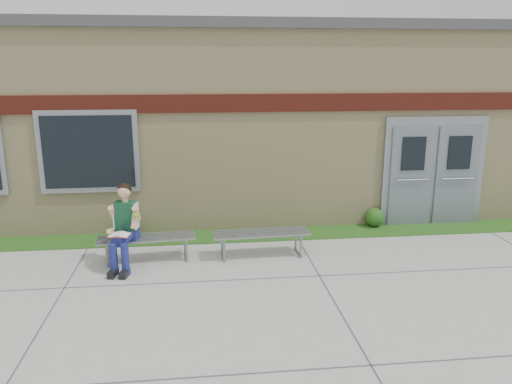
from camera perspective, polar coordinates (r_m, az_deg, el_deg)
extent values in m
plane|color=#9E9E99|center=(7.64, 0.71, -11.43)|extent=(80.00, 80.00, 0.00)
cube|color=#144C15|center=(10.03, -1.15, -4.95)|extent=(16.00, 0.80, 0.02)
cube|color=beige|center=(12.93, -2.62, 8.44)|extent=(16.00, 6.00, 4.00)
cube|color=#3F3F42|center=(12.88, -2.73, 17.77)|extent=(16.20, 6.20, 0.20)
cube|color=maroon|center=(9.86, -1.43, 10.12)|extent=(16.00, 0.06, 0.35)
cube|color=gray|center=(10.15, -18.56, 4.38)|extent=(1.90, 0.08, 1.60)
cube|color=black|center=(10.11, -18.61, 4.34)|extent=(1.70, 0.04, 1.40)
cube|color=gray|center=(11.15, 19.58, 2.25)|extent=(2.20, 0.08, 2.30)
cube|color=slate|center=(10.91, 17.29, 1.65)|extent=(0.92, 0.06, 2.10)
cube|color=slate|center=(11.35, 21.92, 1.73)|extent=(0.92, 0.06, 2.10)
cube|color=gray|center=(8.88, -12.39, -5.13)|extent=(1.70, 0.61, 0.03)
cube|color=gray|center=(9.05, -16.53, -6.55)|extent=(0.08, 0.46, 0.38)
cube|color=gray|center=(8.91, -8.03, -6.42)|extent=(0.08, 0.46, 0.38)
cube|color=gray|center=(8.88, 0.59, -4.70)|extent=(1.73, 0.55, 0.03)
cube|color=gray|center=(8.91, -3.80, -6.27)|extent=(0.06, 0.48, 0.39)
cube|color=gray|center=(9.06, 4.89, -5.91)|extent=(0.06, 0.48, 0.39)
cube|color=navy|center=(8.84, -14.46, -4.65)|extent=(0.40, 0.32, 0.17)
cube|color=#0F382A|center=(8.72, -14.64, -2.63)|extent=(0.37, 0.27, 0.49)
sphere|color=#DDA67A|center=(8.60, -14.84, 0.08)|extent=(0.26, 0.26, 0.22)
sphere|color=black|center=(8.61, -14.80, 0.25)|extent=(0.27, 0.27, 0.24)
cylinder|color=navy|center=(8.62, -15.65, -5.08)|extent=(0.24, 0.47, 0.16)
cylinder|color=navy|center=(8.55, -14.43, -5.13)|extent=(0.24, 0.47, 0.16)
cylinder|color=navy|center=(8.48, -15.96, -7.38)|extent=(0.13, 0.13, 0.53)
cylinder|color=navy|center=(8.41, -14.71, -7.46)|extent=(0.13, 0.13, 0.53)
cube|color=black|center=(8.49, -16.03, -8.91)|extent=(0.16, 0.29, 0.11)
cube|color=black|center=(8.43, -14.78, -9.00)|extent=(0.16, 0.29, 0.11)
cylinder|color=#DDA67A|center=(8.71, -16.07, -2.31)|extent=(0.14, 0.25, 0.28)
cylinder|color=#DDA67A|center=(8.58, -13.51, -2.39)|extent=(0.14, 0.25, 0.28)
cube|color=white|center=(8.44, -15.36, -4.70)|extent=(0.37, 0.29, 0.02)
cube|color=#BC4654|center=(8.44, -15.36, -4.79)|extent=(0.37, 0.30, 0.01)
sphere|color=#6EAD2E|center=(8.43, -13.60, -2.61)|extent=(0.09, 0.09, 0.09)
sphere|color=#144C15|center=(10.27, -14.43, -3.66)|extent=(0.42, 0.42, 0.42)
sphere|color=#144C15|center=(10.79, 13.39, -2.81)|extent=(0.39, 0.39, 0.39)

